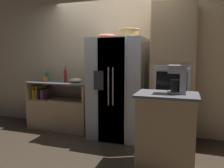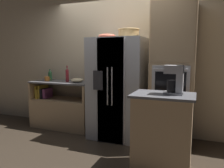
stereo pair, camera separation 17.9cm
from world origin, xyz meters
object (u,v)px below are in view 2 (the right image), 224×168
object	(u,v)px
mug	(47,79)
coffee_maker	(176,78)
wall_oven	(173,75)
wicker_basket	(129,33)
bottle_tall	(67,75)
mixing_bowl	(77,80)
fruit_bowl	(107,36)
bottle_short	(50,75)
refrigerator	(118,89)

from	to	relation	value
mug	coffee_maker	size ratio (longest dim) A/B	0.38
wall_oven	mug	bearing A→B (deg)	179.55
wicker_basket	mug	world-z (taller)	wicker_basket
bottle_tall	mug	world-z (taller)	bottle_tall
bottle_tall	mixing_bowl	world-z (taller)	bottle_tall
wall_oven	fruit_bowl	xyz separation A→B (m)	(-1.11, -0.10, 0.64)
fruit_bowl	bottle_short	world-z (taller)	fruit_bowl
fruit_bowl	bottle_tall	size ratio (longest dim) A/B	0.92
fruit_bowl	bottle_short	distance (m)	1.61
wall_oven	mug	distance (m)	2.49
refrigerator	mug	world-z (taller)	refrigerator
mixing_bowl	bottle_short	bearing A→B (deg)	170.99
bottle_tall	coffee_maker	xyz separation A→B (m)	(2.15, -0.97, 0.10)
wicker_basket	bottle_short	distance (m)	1.96
bottle_short	coffee_maker	bearing A→B (deg)	-22.14
coffee_maker	bottle_short	bearing A→B (deg)	157.86
refrigerator	wicker_basket	world-z (taller)	wicker_basket
fruit_bowl	bottle_tall	distance (m)	1.17
bottle_tall	mixing_bowl	distance (m)	0.24
wall_oven	coffee_maker	bearing A→B (deg)	-82.18
wall_oven	fruit_bowl	world-z (taller)	wall_oven
wall_oven	fruit_bowl	distance (m)	1.29
refrigerator	bottle_short	xyz separation A→B (m)	(-1.59, 0.20, 0.17)
refrigerator	wicker_basket	xyz separation A→B (m)	(0.19, -0.01, 0.95)
coffee_maker	wicker_basket	bearing A→B (deg)	134.96
wall_oven	wicker_basket	size ratio (longest dim) A/B	6.34
wicker_basket	coffee_maker	size ratio (longest dim) A/B	1.03
bottle_tall	refrigerator	bearing A→B (deg)	-4.82
refrigerator	mixing_bowl	xyz separation A→B (m)	(-0.87, 0.08, 0.11)
fruit_bowl	bottle_tall	bearing A→B (deg)	170.38
mixing_bowl	coffee_maker	bearing A→B (deg)	-26.52
refrigerator	bottle_tall	xyz separation A→B (m)	(-1.10, 0.09, 0.20)
fruit_bowl	coffee_maker	distance (m)	1.60
refrigerator	mixing_bowl	world-z (taller)	refrigerator
bottle_tall	mixing_bowl	bearing A→B (deg)	-2.24
wall_oven	mixing_bowl	xyz separation A→B (m)	(-1.80, 0.05, -0.16)
refrigerator	fruit_bowl	xyz separation A→B (m)	(-0.18, -0.06, 0.91)
fruit_bowl	coffee_maker	xyz separation A→B (m)	(1.24, -0.82, -0.61)
wall_oven	bottle_tall	xyz separation A→B (m)	(-2.03, 0.06, -0.07)
fruit_bowl	coffee_maker	world-z (taller)	fruit_bowl
fruit_bowl	refrigerator	bearing A→B (deg)	19.50
refrigerator	fruit_bowl	distance (m)	0.93
fruit_bowl	bottle_tall	xyz separation A→B (m)	(-0.92, 0.16, -0.71)
fruit_bowl	bottle_short	bearing A→B (deg)	169.53
wicker_basket	bottle_short	world-z (taller)	wicker_basket
wall_oven	bottle_short	world-z (taller)	wall_oven
wall_oven	refrigerator	bearing A→B (deg)	-177.98
bottle_tall	wall_oven	bearing A→B (deg)	-1.68
bottle_tall	mixing_bowl	xyz separation A→B (m)	(0.23, -0.01, -0.09)
wicker_basket	coffee_maker	world-z (taller)	wicker_basket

